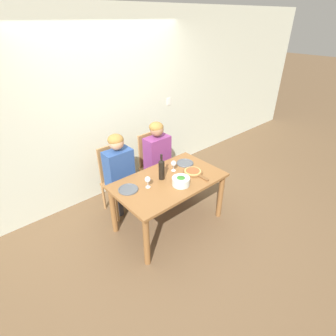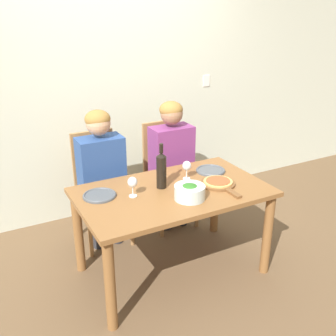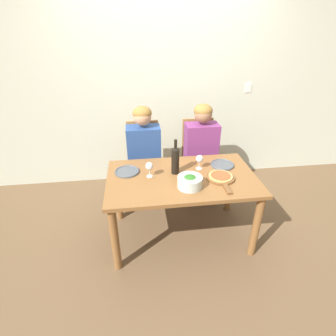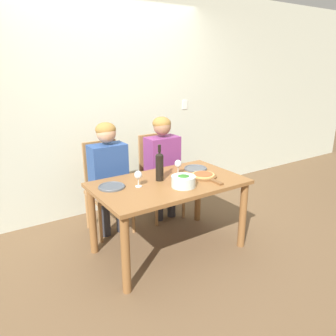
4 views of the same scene
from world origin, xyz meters
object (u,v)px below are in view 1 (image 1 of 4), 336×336
object	(u,v)px
person_woman	(120,168)
wine_bottle	(162,169)
dinner_plate_left	(128,189)
pizza_on_board	(193,172)
chair_left	(117,178)
wine_glass_left	(148,180)
person_man	(158,153)
wine_glass_right	(174,164)
chair_right	(154,163)
dinner_plate_right	(185,163)
broccoli_bowl	(181,181)

from	to	relation	value
person_woman	wine_bottle	bearing A→B (deg)	-64.25
dinner_plate_left	pizza_on_board	xyz separation A→B (m)	(0.87, -0.24, 0.01)
chair_left	wine_glass_left	size ratio (longest dim) A/B	6.56
person_man	wine_glass_right	world-z (taller)	person_man
chair_right	dinner_plate_left	distance (m)	1.08
chair_right	wine_glass_right	distance (m)	0.73
dinner_plate_left	dinner_plate_right	xyz separation A→B (m)	(0.97, 0.02, 0.00)
dinner_plate_left	wine_glass_right	size ratio (longest dim) A/B	1.60
chair_left	broccoli_bowl	world-z (taller)	chair_left
person_woman	wine_glass_right	bearing A→B (deg)	-44.87
person_man	broccoli_bowl	distance (m)	0.89
dinner_plate_right	pizza_on_board	bearing A→B (deg)	-110.71
person_man	wine_glass_left	distance (m)	0.90
chair_right	wine_glass_left	bearing A→B (deg)	-131.98
pizza_on_board	wine_glass_right	world-z (taller)	wine_glass_right
chair_left	person_woman	distance (m)	0.25
pizza_on_board	person_woman	bearing A→B (deg)	132.76
wine_bottle	broccoli_bowl	distance (m)	0.29
person_woman	dinner_plate_left	xyz separation A→B (m)	(-0.19, -0.50, -0.01)
dinner_plate_left	wine_glass_right	bearing A→B (deg)	-1.92
person_man	wine_bottle	size ratio (longest dim) A/B	3.50
person_man	wine_glass_left	world-z (taller)	person_man
dinner_plate_left	wine_glass_left	distance (m)	0.26
chair_left	wine_glass_right	xyz separation A→B (m)	(0.52, -0.64, 0.31)
chair_right	wine_glass_right	size ratio (longest dim) A/B	6.56
pizza_on_board	chair_left	bearing A→B (deg)	128.55
wine_glass_left	dinner_plate_right	bearing A→B (deg)	9.57
person_woman	pizza_on_board	distance (m)	1.00
chair_right	dinner_plate_right	distance (m)	0.64
person_man	wine_bottle	world-z (taller)	person_man
wine_bottle	wine_glass_left	xyz separation A→B (m)	(-0.25, -0.04, -0.04)
chair_left	dinner_plate_right	distance (m)	1.00
person_woman	dinner_plate_left	bearing A→B (deg)	-110.89
chair_right	person_man	distance (m)	0.25
chair_left	chair_right	world-z (taller)	same
chair_left	wine_glass_left	xyz separation A→B (m)	(0.02, -0.73, 0.31)
wine_glass_right	dinner_plate_left	bearing A→B (deg)	178.08
wine_glass_left	pizza_on_board	bearing A→B (deg)	-11.05
wine_glass_left	wine_glass_right	bearing A→B (deg)	9.95
person_man	dinner_plate_left	size ratio (longest dim) A/B	5.05
person_woman	wine_bottle	world-z (taller)	person_woman
wine_glass_left	wine_glass_right	xyz separation A→B (m)	(0.50, 0.09, 0.00)
chair_left	wine_glass_right	world-z (taller)	chair_left
chair_right	broccoli_bowl	xyz separation A→B (m)	(-0.31, -0.95, 0.25)
broccoli_bowl	dinner_plate_right	bearing A→B (deg)	40.28
chair_right	pizza_on_board	distance (m)	0.88
wine_bottle	pizza_on_board	bearing A→B (deg)	-22.39
broccoli_bowl	wine_glass_right	distance (m)	0.35
chair_right	dinner_plate_left	size ratio (longest dim) A/B	4.10
dinner_plate_right	pizza_on_board	xyz separation A→B (m)	(-0.10, -0.26, 0.01)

